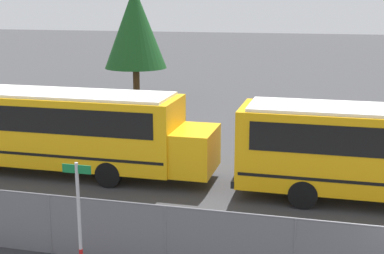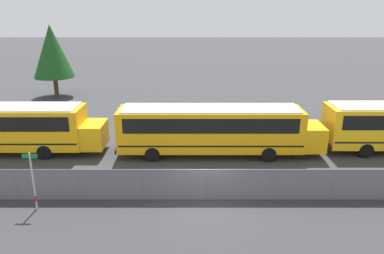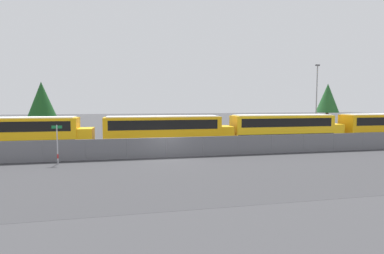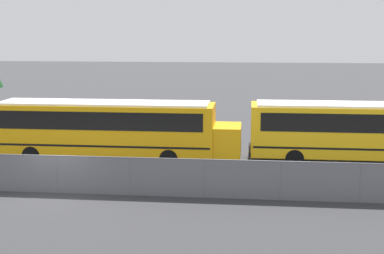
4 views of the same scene
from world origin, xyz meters
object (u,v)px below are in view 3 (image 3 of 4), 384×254
object	(u,v)px
school_bus_2	(166,129)
light_pole	(317,96)
tree_0	(42,101)
tree_1	(328,98)
school_bus_1	(16,131)
street_sign	(57,143)
school_bus_3	(284,126)

from	to	relation	value
school_bus_2	light_pole	bearing A→B (deg)	21.63
tree_0	tree_1	xyz separation A→B (m)	(43.35, -2.64, 0.44)
school_bus_2	tree_1	world-z (taller)	tree_1
school_bus_2	school_bus_1	bearing A→B (deg)	178.51
street_sign	light_pole	size ratio (longest dim) A/B	0.29
street_sign	tree_0	world-z (taller)	tree_0
street_sign	school_bus_1	bearing A→B (deg)	125.50
school_bus_1	school_bus_3	xyz separation A→B (m)	(26.94, 0.29, 0.00)
school_bus_3	street_sign	world-z (taller)	school_bus_3
school_bus_3	school_bus_1	bearing A→B (deg)	-179.39
light_pole	tree_1	world-z (taller)	light_pole
tree_1	school_bus_1	bearing A→B (deg)	-162.66
school_bus_3	tree_1	distance (m)	19.63
light_pole	tree_0	size ratio (longest dim) A/B	1.34
school_bus_2	tree_0	bearing A→B (deg)	134.16
school_bus_1	street_sign	size ratio (longest dim) A/B	4.58
school_bus_2	tree_0	world-z (taller)	tree_0
street_sign	school_bus_3	bearing A→B (deg)	18.70
school_bus_1	tree_1	distance (m)	43.66
school_bus_2	school_bus_3	bearing A→B (deg)	2.78
school_bus_2	street_sign	xyz separation A→B (m)	(-8.64, -6.76, -0.34)
school_bus_3	street_sign	distance (m)	23.09
school_bus_3	tree_0	xyz separation A→B (m)	(-28.74, 15.32, 2.85)
school_bus_2	tree_1	bearing A→B (deg)	25.58
school_bus_2	tree_0	size ratio (longest dim) A/B	1.75
light_pole	tree_1	xyz separation A→B (m)	(4.91, 4.23, -0.20)
school_bus_1	school_bus_2	distance (m)	13.72
street_sign	tree_1	xyz separation A→B (m)	(36.48, 20.08, 3.62)
light_pole	street_sign	bearing A→B (deg)	-153.34
school_bus_3	tree_0	size ratio (longest dim) A/B	1.75
school_bus_2	street_sign	distance (m)	10.97
street_sign	tree_0	size ratio (longest dim) A/B	0.38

